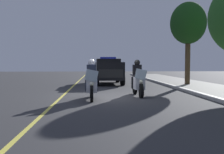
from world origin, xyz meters
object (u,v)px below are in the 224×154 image
(police_motorcycle_lead_left, at_px, (91,83))
(police_suv, at_px, (108,70))
(tree_far_back, at_px, (188,24))
(police_motorcycle_lead_right, at_px, (138,81))

(police_motorcycle_lead_left, relative_size, police_suv, 0.43)
(police_motorcycle_lead_left, bearing_deg, tree_far_back, 134.73)
(police_motorcycle_lead_right, bearing_deg, tree_far_back, 141.12)
(police_motorcycle_lead_right, xyz_separation_m, tree_far_back, (-5.51, 4.44, 3.61))
(police_motorcycle_lead_right, bearing_deg, police_motorcycle_lead_left, -64.39)
(police_motorcycle_lead_left, distance_m, tree_far_back, 9.97)
(police_motorcycle_lead_left, distance_m, police_motorcycle_lead_right, 2.40)
(tree_far_back, bearing_deg, police_motorcycle_lead_left, -45.27)
(police_motorcycle_lead_left, height_order, police_motorcycle_lead_right, same)
(police_motorcycle_lead_right, distance_m, tree_far_back, 7.94)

